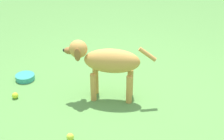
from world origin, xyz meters
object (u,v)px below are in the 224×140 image
(tennis_ball_0, at_px, (15,95))
(water_bowl, at_px, (25,77))
(tennis_ball_1, at_px, (70,137))
(dog, at_px, (107,62))

(tennis_ball_0, distance_m, water_bowl, 0.40)
(tennis_ball_0, xyz_separation_m, tennis_ball_1, (0.94, -0.02, 0.00))
(tennis_ball_0, distance_m, tennis_ball_1, 0.94)
(dog, relative_size, water_bowl, 3.54)
(tennis_ball_1, bearing_deg, dog, 110.51)
(water_bowl, bearing_deg, tennis_ball_0, -47.94)
(tennis_ball_1, bearing_deg, water_bowl, 165.19)
(dog, bearing_deg, tennis_ball_0, 8.56)
(tennis_ball_0, bearing_deg, tennis_ball_1, -1.47)
(dog, height_order, water_bowl, dog)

